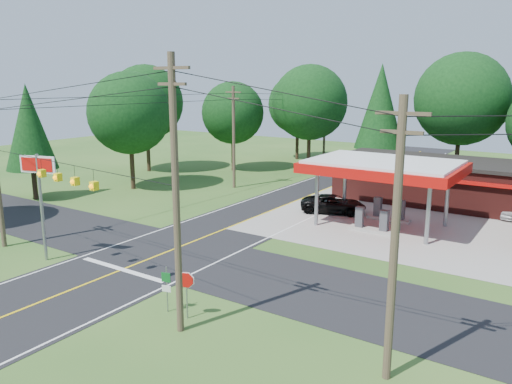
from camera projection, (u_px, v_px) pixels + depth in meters
The scene contains 16 objects.
ground at pixel (167, 252), 31.06m from camera, with size 120.00×120.00×0.00m, color #2A551E.
main_highway at pixel (167, 252), 31.05m from camera, with size 8.00×120.00×0.02m, color black.
cross_road at pixel (167, 252), 31.05m from camera, with size 70.00×7.00×0.02m, color black.
lane_center_yellow at pixel (167, 252), 31.05m from camera, with size 0.15×110.00×0.00m, color yellow.
gas_canopy at pixel (383, 169), 35.79m from camera, with size 10.60×7.40×4.88m.
convenience_store at pixel (432, 180), 43.85m from camera, with size 16.40×7.55×3.80m.
utility_pole_near_right at pixel (176, 194), 20.01m from camera, with size 1.80×0.30×11.50m.
utility_pole_far_left at pixel (234, 136), 48.88m from camera, with size 1.80×0.30×10.00m.
utility_pole_right_b at pixel (395, 239), 16.78m from camera, with size 1.80×0.30×10.00m.
utility_pole_north at pixel (324, 128), 61.95m from camera, with size 0.30×0.30×9.50m.
overhead_beacons at pixel (65, 165), 25.39m from camera, with size 17.04×2.04×1.03m.
treeline_backdrop at pixel (343, 112), 48.46m from camera, with size 70.27×51.59×13.30m.
suv_car at pixel (333, 204), 40.22m from camera, with size 5.17×5.17×1.44m, color black.
big_stop_sign at pixel (39, 183), 28.69m from camera, with size 2.29×0.75×6.36m.
octagonal_stop_sign at pixel (186, 284), 22.02m from camera, with size 0.74×0.32×2.22m.
route_sign_post at pixel (167, 285), 22.74m from camera, with size 0.44×0.14×2.20m.
Camera 1 is at (21.03, -21.43, 10.39)m, focal length 35.00 mm.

